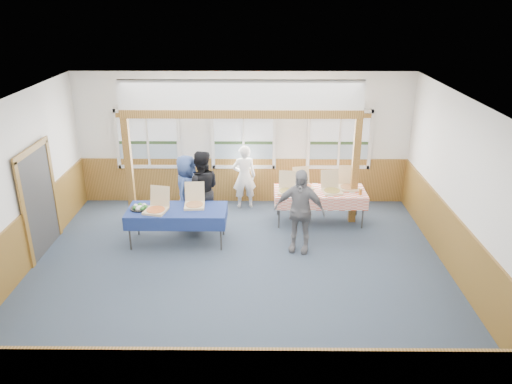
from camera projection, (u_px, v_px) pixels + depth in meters
floor at (238, 273)px, 9.33m from camera, size 8.00×8.00×0.00m
ceiling at (236, 103)px, 8.14m from camera, size 8.00×8.00×0.00m
wall_back at (244, 139)px, 11.98m from camera, size 8.00×0.00×8.00m
wall_front at (223, 313)px, 5.49m from camera, size 8.00×0.00×8.00m
wall_left at (10, 193)px, 8.77m from camera, size 0.00×8.00×8.00m
wall_right at (466, 194)px, 8.70m from camera, size 0.00×8.00×8.00m
wainscot_back at (244, 180)px, 12.35m from camera, size 7.98×0.05×1.10m
wainscot_left at (22, 246)px, 9.16m from camera, size 0.05×6.98×1.10m
wainscot_right at (455, 248)px, 9.10m from camera, size 0.05×6.98×1.10m
cased_opening at (39, 202)px, 9.81m from camera, size 0.06×1.30×2.10m
window_left at (147, 136)px, 11.93m from camera, size 1.56×0.10×1.46m
window_mid at (243, 136)px, 11.91m from camera, size 1.56×0.10×1.46m
window_right at (340, 136)px, 11.89m from camera, size 1.56×0.10×1.46m
post_left at (129, 171)px, 11.04m from camera, size 0.15×0.15×2.40m
post_right at (355, 172)px, 11.00m from camera, size 0.15×0.15×2.40m
cross_beam at (241, 114)px, 10.54m from camera, size 5.15×0.18×0.18m
table_left at (177, 211)px, 10.22m from camera, size 2.20×1.71×0.76m
table_right at (320, 193)px, 11.16m from camera, size 2.13×1.18×0.76m
pizza_box_a at (156, 208)px, 10.07m from camera, size 0.52×0.59×0.46m
pizza_box_b at (195, 203)px, 10.32m from camera, size 0.44×0.53×0.45m
pizza_box_c at (287, 189)px, 11.03m from camera, size 0.44×0.51×0.42m
pizza_box_d at (303, 185)px, 11.29m from camera, size 0.49×0.55×0.43m
pizza_box_e at (332, 189)px, 11.04m from camera, size 0.46×0.54×0.44m
pizza_box_f at (348, 186)px, 11.24m from camera, size 0.43×0.52×0.45m
veggie_tray at (140, 208)px, 10.19m from camera, size 0.40×0.40×0.09m
drink_glass at (360, 192)px, 10.87m from camera, size 0.07×0.07×0.15m
woman_white at (244, 177)px, 11.92m from camera, size 0.62×0.46×1.55m
woman_black at (201, 190)px, 10.81m from camera, size 0.94×0.78×1.77m
man_blue at (187, 191)px, 10.95m from camera, size 0.69×0.90×1.64m
person_grey at (300, 211)px, 9.85m from camera, size 1.09×0.67×1.73m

